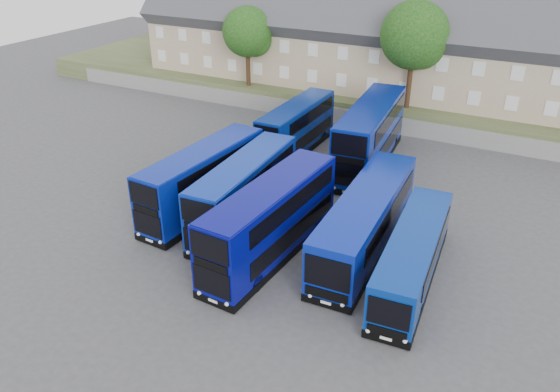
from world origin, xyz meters
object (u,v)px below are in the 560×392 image
at_px(coach_east_a, 366,222).
at_px(dd_front_left, 203,181).
at_px(dd_front_mid, 244,194).
at_px(tree_mid, 416,38).
at_px(tree_west, 249,34).

bearing_deg(coach_east_a, dd_front_left, -179.51).
distance_m(dd_front_mid, tree_mid, 22.47).
xyz_separation_m(dd_front_mid, coach_east_a, (7.64, 0.76, -0.33)).
bearing_deg(tree_mid, dd_front_left, -109.74).
distance_m(dd_front_mid, coach_east_a, 7.69).
height_order(dd_front_left, coach_east_a, dd_front_left).
relative_size(dd_front_left, tree_mid, 1.16).
relative_size(tree_west, tree_mid, 0.83).
relative_size(dd_front_left, coach_east_a, 0.84).
distance_m(tree_west, tree_mid, 16.04).
bearing_deg(tree_west, dd_front_mid, -60.63).
bearing_deg(dd_front_mid, coach_east_a, 3.06).
xyz_separation_m(coach_east_a, tree_west, (-19.29, 19.95, 5.35)).
xyz_separation_m(dd_front_left, tree_mid, (7.54, 21.01, 6.01)).
bearing_deg(tree_west, dd_front_left, -67.57).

